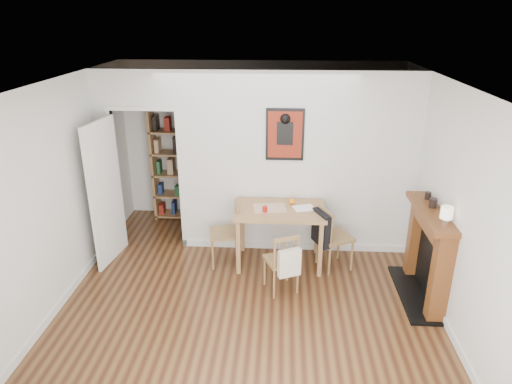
# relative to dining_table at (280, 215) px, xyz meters

# --- Properties ---
(ground) EXTENTS (5.20, 5.20, 0.00)m
(ground) POSITION_rel_dining_table_xyz_m (-0.36, -0.94, -0.73)
(ground) COLOR brown
(ground) RESTS_ON ground
(room_shell) EXTENTS (5.20, 5.20, 5.20)m
(room_shell) POSITION_rel_dining_table_xyz_m (-0.26, 0.40, 0.57)
(room_shell) COLOR silver
(room_shell) RESTS_ON ground
(dining_table) EXTENTS (1.21, 0.77, 0.83)m
(dining_table) POSITION_rel_dining_table_xyz_m (0.00, 0.00, 0.00)
(dining_table) COLOR #A77F4D
(dining_table) RESTS_ON ground
(chair_left) EXTENTS (0.52, 0.52, 0.90)m
(chair_left) POSITION_rel_dining_table_xyz_m (-0.76, -0.05, -0.28)
(chair_left) COLOR olive
(chair_left) RESTS_ON ground
(chair_right) EXTENTS (0.63, 0.59, 0.89)m
(chair_right) POSITION_rel_dining_table_xyz_m (0.74, -0.07, -0.27)
(chair_right) COLOR olive
(chair_right) RESTS_ON ground
(chair_front) EXTENTS (0.54, 0.56, 0.82)m
(chair_front) POSITION_rel_dining_table_xyz_m (0.04, -0.67, -0.31)
(chair_front) COLOR olive
(chair_front) RESTS_ON ground
(bookshelf) EXTENTS (0.81, 0.33, 1.93)m
(bookshelf) POSITION_rel_dining_table_xyz_m (-1.73, 1.46, 0.22)
(bookshelf) COLOR #A77F4D
(bookshelf) RESTS_ON ground
(fireplace) EXTENTS (0.45, 1.25, 1.16)m
(fireplace) POSITION_rel_dining_table_xyz_m (1.80, -0.69, -0.11)
(fireplace) COLOR brown
(fireplace) RESTS_ON ground
(red_glass) EXTENTS (0.07, 0.07, 0.09)m
(red_glass) POSITION_rel_dining_table_xyz_m (-0.20, -0.13, 0.14)
(red_glass) COLOR maroon
(red_glass) RESTS_ON dining_table
(orange_fruit) EXTENTS (0.08, 0.08, 0.08)m
(orange_fruit) POSITION_rel_dining_table_xyz_m (0.16, 0.17, 0.14)
(orange_fruit) COLOR orange
(orange_fruit) RESTS_ON dining_table
(placemat) EXTENTS (0.47, 0.38, 0.00)m
(placemat) POSITION_rel_dining_table_xyz_m (-0.14, 0.01, 0.10)
(placemat) COLOR beige
(placemat) RESTS_ON dining_table
(notebook) EXTENTS (0.32, 0.27, 0.01)m
(notebook) POSITION_rel_dining_table_xyz_m (0.32, 0.03, 0.11)
(notebook) COLOR white
(notebook) RESTS_ON dining_table
(mantel_lamp) EXTENTS (0.13, 0.13, 0.21)m
(mantel_lamp) POSITION_rel_dining_table_xyz_m (1.79, -1.07, 0.56)
(mantel_lamp) COLOR silver
(mantel_lamp) RESTS_ON fireplace
(ceramic_jar_a) EXTENTS (0.09, 0.09, 0.11)m
(ceramic_jar_a) POSITION_rel_dining_table_xyz_m (1.79, -0.60, 0.49)
(ceramic_jar_a) COLOR black
(ceramic_jar_a) RESTS_ON fireplace
(ceramic_jar_b) EXTENTS (0.07, 0.07, 0.09)m
(ceramic_jar_b) POSITION_rel_dining_table_xyz_m (1.81, -0.35, 0.48)
(ceramic_jar_b) COLOR black
(ceramic_jar_b) RESTS_ON fireplace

